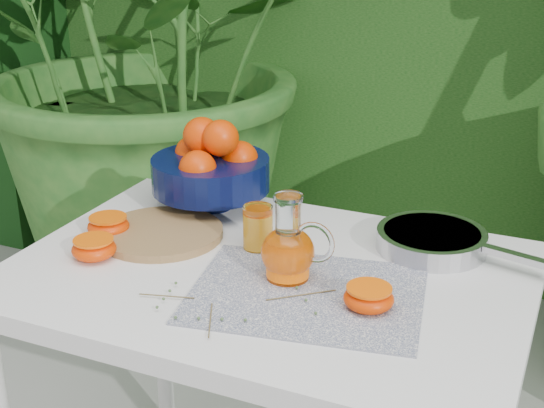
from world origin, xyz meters
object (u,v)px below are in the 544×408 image
at_px(white_table, 268,306).
at_px(cutting_board, 161,233).
at_px(saute_pan, 433,240).
at_px(fruit_bowl, 211,166).
at_px(juice_pitcher, 289,250).

distance_m(white_table, cutting_board, 0.29).
bearing_deg(saute_pan, fruit_bowl, 176.60).
bearing_deg(juice_pitcher, white_table, 156.22).
distance_m(cutting_board, juice_pitcher, 0.34).
bearing_deg(fruit_bowl, juice_pitcher, -41.53).
height_order(cutting_board, juice_pitcher, juice_pitcher).
bearing_deg(fruit_bowl, saute_pan, -3.40).
distance_m(cutting_board, fruit_bowl, 0.22).
xyz_separation_m(white_table, juice_pitcher, (0.05, -0.02, 0.14)).
bearing_deg(juice_pitcher, saute_pan, 47.41).
xyz_separation_m(cutting_board, juice_pitcher, (0.33, -0.07, 0.05)).
bearing_deg(cutting_board, fruit_bowl, 84.63).
bearing_deg(white_table, juice_pitcher, -23.78).
xyz_separation_m(white_table, cutting_board, (-0.27, 0.05, 0.09)).
bearing_deg(cutting_board, juice_pitcher, -12.53).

